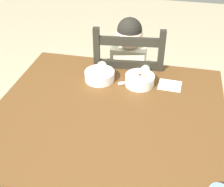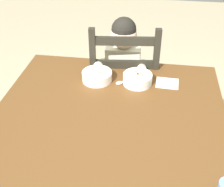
% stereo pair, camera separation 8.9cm
% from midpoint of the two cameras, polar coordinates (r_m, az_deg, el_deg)
% --- Properties ---
extents(dining_table, '(1.14, 1.04, 0.70)m').
position_cam_midpoint_polar(dining_table, '(1.57, 0.95, -6.04)').
color(dining_table, brown).
rests_on(dining_table, ground).
extents(dining_chair, '(0.47, 0.47, 0.96)m').
position_cam_midpoint_polar(dining_chair, '(2.11, 4.25, 0.88)').
color(dining_chair, black).
rests_on(dining_chair, ground).
extents(child_figure, '(0.32, 0.31, 0.96)m').
position_cam_midpoint_polar(child_figure, '(2.01, 4.27, 4.95)').
color(child_figure, beige).
rests_on(child_figure, ground).
extents(bowl_of_peas, '(0.17, 0.17, 0.06)m').
position_cam_midpoint_polar(bowl_of_peas, '(1.73, -0.87, 3.40)').
color(bowl_of_peas, white).
rests_on(bowl_of_peas, dining_table).
extents(bowl_of_carrots, '(0.16, 0.16, 0.06)m').
position_cam_midpoint_polar(bowl_of_carrots, '(1.70, 6.72, 2.57)').
color(bowl_of_carrots, white).
rests_on(bowl_of_carrots, dining_table).
extents(spoon, '(0.12, 0.10, 0.01)m').
position_cam_midpoint_polar(spoon, '(1.72, 3.84, 2.07)').
color(spoon, silver).
rests_on(spoon, dining_table).
extents(paper_napkin, '(0.13, 0.12, 0.00)m').
position_cam_midpoint_polar(paper_napkin, '(1.73, 12.23, 1.48)').
color(paper_napkin, white).
rests_on(paper_napkin, dining_table).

